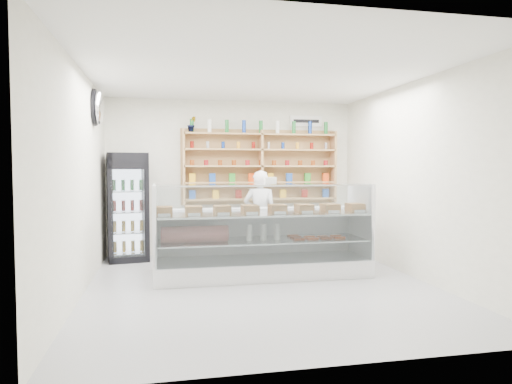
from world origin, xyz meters
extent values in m
plane|color=#9A9A9F|center=(0.00, 0.00, 0.00)|extent=(5.00, 5.00, 0.00)
plane|color=white|center=(0.00, 0.00, 2.80)|extent=(5.00, 5.00, 0.00)
plane|color=silver|center=(0.00, 2.50, 1.40)|extent=(4.50, 0.00, 4.50)
plane|color=silver|center=(0.00, -2.50, 1.40)|extent=(4.50, 0.00, 4.50)
plane|color=silver|center=(-2.25, 0.00, 1.40)|extent=(0.00, 5.00, 5.00)
plane|color=silver|center=(2.25, 0.00, 1.40)|extent=(0.00, 5.00, 5.00)
cube|color=white|center=(0.14, 0.56, 0.13)|extent=(3.08, 0.87, 0.26)
cube|color=white|center=(0.14, 0.96, 0.58)|extent=(3.08, 0.05, 0.65)
cube|color=silver|center=(0.14, 0.56, 0.52)|extent=(2.96, 0.77, 0.02)
cube|color=silver|center=(0.14, 0.56, 0.90)|extent=(3.02, 0.80, 0.02)
cube|color=silver|center=(0.14, 0.14, 0.80)|extent=(3.02, 0.12, 1.07)
cube|color=silver|center=(0.14, 0.51, 1.34)|extent=(3.02, 0.61, 0.01)
imported|color=silver|center=(0.34, 1.65, 0.76)|extent=(0.64, 0.51, 1.53)
cube|color=black|center=(-1.85, 2.14, 0.91)|extent=(0.73, 0.72, 1.82)
cube|color=#34053A|center=(-1.89, 1.84, 1.68)|extent=(0.64, 0.12, 0.25)
cube|color=silver|center=(-1.89, 1.83, 0.83)|extent=(0.55, 0.08, 1.44)
cube|color=#A3704D|center=(-0.90, 2.34, 1.59)|extent=(0.04, 0.28, 1.33)
cube|color=#A3704D|center=(0.50, 2.34, 1.59)|extent=(0.04, 0.28, 1.33)
cube|color=#A3704D|center=(1.90, 2.34, 1.59)|extent=(0.04, 0.28, 1.33)
cube|color=#A3704D|center=(0.50, 2.34, 1.00)|extent=(2.80, 0.28, 0.03)
cube|color=#A3704D|center=(0.50, 2.34, 1.30)|extent=(2.80, 0.28, 0.03)
cube|color=#A3704D|center=(0.50, 2.34, 1.60)|extent=(2.80, 0.28, 0.03)
cube|color=#A3704D|center=(0.50, 2.34, 1.90)|extent=(2.80, 0.28, 0.03)
cube|color=#A3704D|center=(0.50, 2.34, 2.18)|extent=(2.80, 0.28, 0.03)
imported|color=#1E6626|center=(-0.75, 2.34, 2.34)|extent=(0.19, 0.17, 0.28)
ellipsoid|color=silver|center=(-2.17, 1.20, 2.45)|extent=(0.15, 0.50, 0.50)
cube|color=white|center=(1.40, 2.47, 2.45)|extent=(0.62, 0.03, 0.20)
camera|label=1|loc=(-1.26, -5.83, 1.56)|focal=32.00mm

